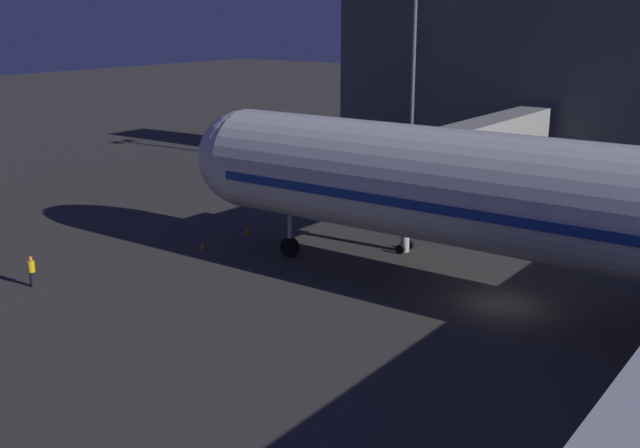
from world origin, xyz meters
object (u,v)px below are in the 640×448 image
(apron_floodlight_mast, at_px, (413,63))
(traffic_cone_nose_port, at_px, (247,230))
(ground_crew_marshaller_fwd, at_px, (31,270))
(jet_bridge, at_px, (463,144))
(traffic_cone_nose_starboard, at_px, (202,245))

(apron_floodlight_mast, height_order, traffic_cone_nose_port, apron_floodlight_mast)
(apron_floodlight_mast, bearing_deg, ground_crew_marshaller_fwd, -3.75)
(jet_bridge, xyz_separation_m, traffic_cone_nose_starboard, (15.12, -10.87, -5.60))
(jet_bridge, height_order, apron_floodlight_mast, apron_floodlight_mast)
(traffic_cone_nose_port, bearing_deg, traffic_cone_nose_starboard, 0.00)
(ground_crew_marshaller_fwd, bearing_deg, traffic_cone_nose_port, 169.57)
(ground_crew_marshaller_fwd, distance_m, traffic_cone_nose_starboard, 10.99)
(jet_bridge, bearing_deg, traffic_cone_nose_port, -45.39)
(jet_bridge, xyz_separation_m, traffic_cone_nose_port, (10.72, -10.87, -5.60))
(jet_bridge, xyz_separation_m, ground_crew_marshaller_fwd, (25.73, -13.63, -4.89))
(traffic_cone_nose_port, bearing_deg, ground_crew_marshaller_fwd, -10.43)
(jet_bridge, height_order, traffic_cone_nose_starboard, jet_bridge)
(jet_bridge, bearing_deg, apron_floodlight_mast, -138.50)
(ground_crew_marshaller_fwd, relative_size, traffic_cone_nose_starboard, 3.26)
(traffic_cone_nose_starboard, bearing_deg, traffic_cone_nose_port, 180.00)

